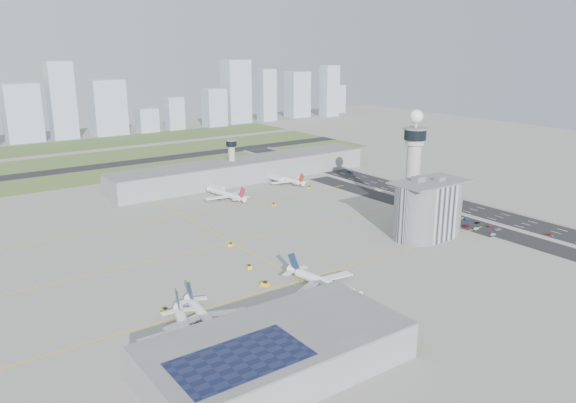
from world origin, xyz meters
TOP-DOWN VIEW (x-y plane):
  - ground at (0.00, 0.00)m, footprint 1000.00×1000.00m
  - grass_strip_0 at (-20.00, 225.00)m, footprint 480.00×50.00m
  - grass_strip_1 at (-20.00, 300.00)m, footprint 480.00×60.00m
  - grass_strip_2 at (-20.00, 380.00)m, footprint 480.00×70.00m
  - runway at (-20.00, 262.00)m, footprint 480.00×22.00m
  - highway at (115.00, 0.00)m, footprint 28.00×500.00m
  - barrier_left at (101.00, 0.00)m, footprint 0.60×500.00m
  - barrier_right at (129.00, 0.00)m, footprint 0.60×500.00m
  - landside_road at (90.00, -10.00)m, footprint 18.00×260.00m
  - parking_lot at (88.00, -22.00)m, footprint 20.00×44.00m
  - taxiway_line_h_0 at (-40.00, -30.00)m, footprint 260.00×0.60m
  - taxiway_line_h_1 at (-40.00, 30.00)m, footprint 260.00×0.60m
  - taxiway_line_h_2 at (-40.00, 90.00)m, footprint 260.00×0.60m
  - taxiway_line_v at (-40.00, 30.00)m, footprint 0.60×260.00m
  - control_tower at (72.00, 8.00)m, footprint 14.00×14.00m
  - secondary_tower at (30.00, 150.00)m, footprint 8.60×8.60m
  - admin_building at (51.99, -22.00)m, footprint 42.00×24.00m
  - terminal_pier at (40.00, 148.00)m, footprint 210.00×32.00m
  - near_terminal at (-88.07, -82.02)m, footprint 84.00×42.00m
  - airplane_near_a at (-103.72, -48.51)m, footprint 43.96×48.02m
  - airplane_near_b at (-92.96, -42.76)m, footprint 36.67×41.79m
  - airplane_near_c at (-37.15, -43.29)m, footprint 41.39×46.34m
  - airplane_far_a at (0.79, 108.63)m, footprint 39.56×44.60m
  - airplane_far_b at (59.56, 119.85)m, footprint 34.85×39.63m
  - jet_bridge_near_0 at (-113.00, -61.00)m, footprint 5.39×14.31m
  - jet_bridge_near_1 at (-83.00, -61.00)m, footprint 5.39×14.31m
  - jet_bridge_near_2 at (-53.00, -61.00)m, footprint 5.39×14.31m
  - jet_bridge_far_0 at (2.00, 132.00)m, footprint 5.39×14.31m
  - jet_bridge_far_1 at (52.00, 132.00)m, footprint 5.39×14.31m
  - tug_0 at (-100.87, -23.49)m, footprint 2.72×3.50m
  - tug_1 at (-55.46, -25.55)m, footprint 3.79×4.30m
  - tug_2 at (-50.76, -4.68)m, footprint 2.85×3.49m
  - tug_3 at (-42.51, 26.61)m, footprint 3.43×3.23m
  - tug_4 at (17.78, 76.08)m, footprint 2.91×3.55m
  - tug_5 at (63.90, 97.87)m, footprint 3.86×3.78m
  - car_lot_0 at (82.65, -42.44)m, footprint 3.92×1.73m
  - car_lot_1 at (83.34, -31.08)m, footprint 3.88×1.69m
  - car_lot_2 at (83.41, -24.39)m, footprint 4.70×2.21m
  - car_lot_3 at (82.68, -19.00)m, footprint 4.08×2.16m
  - car_lot_4 at (82.65, -9.55)m, footprint 3.84×1.70m
  - car_lot_5 at (82.47, -7.23)m, footprint 3.74×1.76m
  - car_lot_6 at (92.28, -38.73)m, footprint 4.88×2.85m
  - car_lot_7 at (93.73, -32.54)m, footprint 4.67×2.54m
  - car_lot_8 at (93.16, -24.48)m, footprint 3.38×1.62m
  - car_lot_9 at (93.47, -16.99)m, footprint 3.99×1.41m
  - car_lot_10 at (92.65, -13.46)m, footprint 4.75×2.61m
  - car_lot_11 at (94.08, -4.35)m, footprint 4.03×1.64m
  - car_hw_0 at (107.93, -59.76)m, footprint 1.62×3.50m
  - car_hw_1 at (115.15, 40.00)m, footprint 1.72×3.67m
  - car_hw_2 at (122.09, 119.11)m, footprint 2.73×4.68m
  - car_hw_4 at (107.03, 181.71)m, footprint 1.78×3.48m
  - skyline_bldg_7 at (-59.44, 436.89)m, footprint 35.76×28.61m
  - skyline_bldg_8 at (-19.42, 431.56)m, footprint 26.33×21.06m
  - skyline_bldg_9 at (30.27, 432.32)m, footprint 36.96×29.57m
  - skyline_bldg_10 at (73.27, 423.68)m, footprint 23.01×18.41m
  - skyline_bldg_11 at (108.28, 423.34)m, footprint 20.22×16.18m
  - skyline_bldg_12 at (162.17, 421.29)m, footprint 26.14×20.92m
  - skyline_bldg_13 at (201.27, 433.27)m, footprint 32.26×25.81m
  - skyline_bldg_14 at (244.74, 426.38)m, footprint 21.59×17.28m
  - skyline_bldg_15 at (302.83, 435.54)m, footprint 30.25×24.20m
  - skyline_bldg_16 at (345.49, 415.96)m, footprint 23.04×18.43m
  - skyline_bldg_17 at (382.05, 443.29)m, footprint 22.64×18.11m

SIDE VIEW (x-z plane):
  - ground at x=0.00m, z-range 0.00..0.00m
  - taxiway_line_h_0 at x=-40.00m, z-range 0.00..0.01m
  - taxiway_line_h_1 at x=-40.00m, z-range 0.00..0.01m
  - taxiway_line_h_2 at x=-40.00m, z-range 0.00..0.01m
  - taxiway_line_v at x=-40.00m, z-range 0.00..0.01m
  - grass_strip_0 at x=-20.00m, z-range 0.00..0.08m
  - grass_strip_1 at x=-20.00m, z-range 0.00..0.08m
  - grass_strip_2 at x=-20.00m, z-range 0.00..0.08m
  - landside_road at x=90.00m, z-range 0.00..0.08m
  - highway at x=115.00m, z-range 0.00..0.10m
  - parking_lot at x=88.00m, z-range 0.00..0.10m
  - runway at x=-20.00m, z-range 0.01..0.11m
  - car_lot_8 at x=93.16m, z-range 0.00..1.11m
  - car_lot_3 at x=82.68m, z-range 0.00..1.13m
  - car_hw_4 at x=107.03m, z-range 0.00..1.13m
  - car_hw_0 at x=107.93m, z-range 0.00..1.16m
  - car_hw_1 at x=115.15m, z-range 0.00..1.16m
  - car_lot_11 at x=94.08m, z-range 0.00..1.17m
  - car_lot_5 at x=82.47m, z-range 0.00..1.18m
  - barrier_left at x=101.00m, z-range 0.00..1.20m
  - barrier_right at x=129.00m, z-range 0.00..1.20m
  - car_hw_2 at x=122.09m, z-range 0.00..1.22m
  - car_lot_1 at x=83.34m, z-range 0.00..1.24m
  - car_lot_10 at x=92.65m, z-range 0.00..1.26m
  - car_lot_6 at x=92.28m, z-range 0.00..1.28m
  - car_lot_7 at x=93.73m, z-range 0.00..1.28m
  - car_lot_4 at x=82.65m, z-range 0.00..1.28m
  - car_lot_2 at x=83.41m, z-range 0.00..1.30m
  - car_lot_0 at x=82.65m, z-range 0.00..1.31m
  - car_lot_9 at x=93.47m, z-range 0.00..1.31m
  - tug_3 at x=-42.51m, z-range 0.00..1.65m
  - tug_2 at x=-50.76m, z-range 0.00..1.76m
  - tug_4 at x=17.78m, z-range 0.00..1.79m
  - tug_0 at x=-100.87m, z-range 0.00..1.83m
  - tug_5 at x=63.90m, z-range 0.00..1.86m
  - tug_1 at x=-55.46m, z-range 0.00..2.08m
  - jet_bridge_near_0 at x=-113.00m, z-range 0.00..5.70m
  - jet_bridge_near_1 at x=-83.00m, z-range 0.00..5.70m
  - jet_bridge_near_2 at x=-53.00m, z-range 0.00..5.70m
  - jet_bridge_far_0 at x=2.00m, z-range 0.00..5.70m
  - jet_bridge_far_1 at x=52.00m, z-range 0.00..5.70m
  - airplane_far_b at x=59.56m, z-range 0.00..10.17m
  - airplane_near_b at x=-92.96m, z-range 0.00..10.78m
  - airplane_far_a at x=0.79m, z-range 0.00..11.20m
  - airplane_near_a at x=-103.72m, z-range 0.00..11.20m
  - airplane_near_c at x=-37.15m, z-range 0.00..11.44m
  - near_terminal at x=-88.07m, z-range -0.07..12.93m
  - terminal_pier at x=40.00m, z-range 0.00..15.80m
  - skyline_bldg_10 at x=73.27m, z-range 0.00..27.75m
  - admin_building at x=51.99m, z-range -1.45..32.05m
  - secondary_tower at x=30.00m, z-range 2.85..34.75m
  - skyline_bldg_11 at x=108.28m, z-range 0.00..38.97m
  - skyline_bldg_17 at x=382.05m, z-range 0.00..41.06m
  - skyline_bldg_12 at x=162.17m, z-range 0.00..46.89m
  - skyline_bldg_7 at x=-59.44m, z-range 0.00..61.22m
  - skyline_bldg_9 at x=30.27m, z-range 0.00..62.11m
  - skyline_bldg_15 at x=302.83m, z-range 0.00..63.40m
  - skyline_bldg_14 at x=244.74m, z-range 0.00..68.75m
  - control_tower at x=72.00m, z-range 2.79..67.29m
  - skyline_bldg_16 at x=345.49m, z-range 0.00..71.56m
  - skyline_bldg_13 at x=201.27m, z-range 0.00..81.20m
  - skyline_bldg_8 at x=-19.42m, z-range 0.00..83.39m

